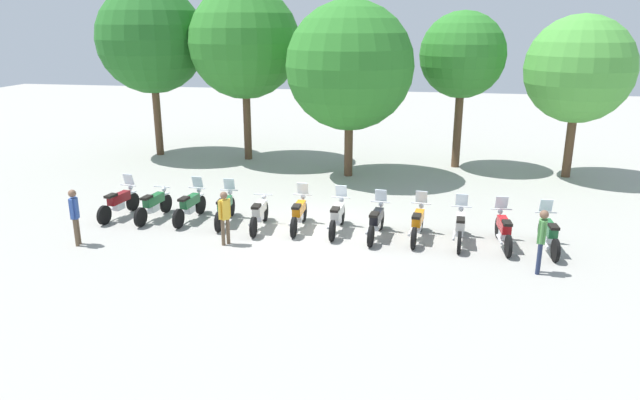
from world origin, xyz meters
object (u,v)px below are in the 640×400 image
(motorcycle_9, at_px, (460,227))
(tree_4, at_px, (579,69))
(motorcycle_11, at_px, (549,233))
(person_1, at_px, (542,237))
(motorcycle_5, at_px, (299,213))
(tree_0, at_px, (151,39))
(motorcycle_1, at_px, (154,205))
(motorcycle_2, at_px, (190,205))
(motorcycle_10, at_px, (503,230))
(motorcycle_6, at_px, (337,216))
(tree_1, at_px, (244,43))
(tree_2, at_px, (350,66))
(motorcycle_3, at_px, (225,208))
(motorcycle_8, at_px, (418,223))
(motorcycle_4, at_px, (259,213))
(motorcycle_7, at_px, (376,221))
(tree_3, at_px, (463,55))
(person_2, at_px, (225,214))
(person_0, at_px, (75,213))
(motorcycle_0, at_px, (119,202))

(motorcycle_9, xyz_separation_m, tree_4, (4.83, 8.88, 3.99))
(motorcycle_11, relative_size, person_1, 1.26)
(motorcycle_5, xyz_separation_m, person_1, (6.94, -2.23, 0.51))
(person_1, height_order, tree_0, tree_0)
(motorcycle_1, height_order, motorcycle_9, motorcycle_9)
(motorcycle_2, height_order, motorcycle_10, same)
(motorcycle_6, bearing_deg, tree_1, 33.96)
(motorcycle_9, bearing_deg, motorcycle_2, 89.81)
(tree_0, bearing_deg, tree_2, -13.91)
(motorcycle_3, xyz_separation_m, motorcycle_8, (6.24, -0.34, 0.00))
(motorcycle_3, bearing_deg, person_1, -107.83)
(motorcycle_4, distance_m, tree_4, 14.66)
(motorcycle_1, xyz_separation_m, motorcycle_9, (9.97, -0.40, 0.01))
(motorcycle_2, height_order, tree_4, tree_4)
(tree_4, bearing_deg, motorcycle_9, -118.53)
(motorcycle_11, xyz_separation_m, tree_0, (-16.71, 9.93, 5.06))
(motorcycle_1, bearing_deg, motorcycle_7, -86.78)
(motorcycle_1, relative_size, tree_0, 0.27)
(person_1, distance_m, tree_3, 12.50)
(person_2, xyz_separation_m, tree_3, (7.05, 11.28, 4.02))
(motorcycle_5, bearing_deg, motorcycle_3, 87.49)
(person_0, bearing_deg, motorcycle_9, -1.96)
(motorcycle_2, height_order, motorcycle_5, same)
(motorcycle_8, relative_size, tree_3, 0.32)
(motorcycle_8, xyz_separation_m, tree_3, (1.47, 9.77, 4.45))
(tree_3, relative_size, tree_4, 1.02)
(motorcycle_9, bearing_deg, motorcycle_4, 91.77)
(motorcycle_11, relative_size, tree_2, 0.30)
(motorcycle_3, bearing_deg, motorcycle_9, -97.43)
(motorcycle_3, relative_size, tree_1, 0.27)
(motorcycle_0, distance_m, motorcycle_3, 3.73)
(person_2, bearing_deg, motorcycle_6, -110.94)
(motorcycle_5, height_order, person_1, person_1)
(tree_0, xyz_separation_m, tree_1, (4.64, -0.13, -0.13))
(tree_1, bearing_deg, motorcycle_11, -39.09)
(tree_1, bearing_deg, tree_3, 1.20)
(motorcycle_2, relative_size, motorcycle_5, 1.00)
(tree_0, bearing_deg, motorcycle_6, -42.21)
(motorcycle_6, relative_size, tree_2, 0.30)
(motorcycle_6, relative_size, person_2, 1.34)
(motorcycle_2, xyz_separation_m, motorcycle_8, (7.48, -0.39, 0.00))
(motorcycle_4, relative_size, tree_0, 0.27)
(motorcycle_0, relative_size, tree_4, 0.33)
(motorcycle_8, xyz_separation_m, tree_0, (-12.98, 9.69, 5.06))
(motorcycle_8, bearing_deg, motorcycle_2, 93.27)
(motorcycle_11, height_order, tree_4, tree_4)
(person_0, bearing_deg, tree_3, 33.48)
(motorcycle_3, relative_size, motorcycle_5, 1.00)
(motorcycle_3, relative_size, motorcycle_8, 1.00)
(motorcycle_6, distance_m, person_0, 7.82)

